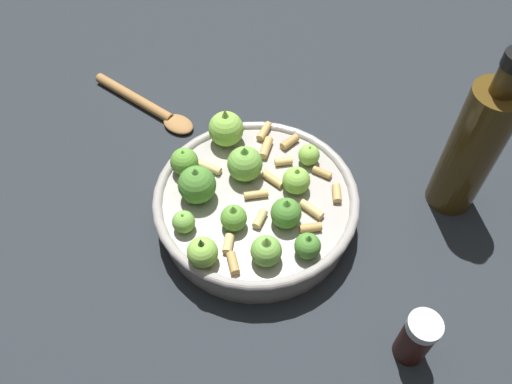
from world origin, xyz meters
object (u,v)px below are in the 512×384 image
cooking_pan (253,202)px  pepper_shaker (416,338)px  wooden_spoon (149,107)px  olive_oil_bottle (473,147)px

cooking_pan → pepper_shaker: cooking_pan is taller
wooden_spoon → pepper_shaker: bearing=33.9°
pepper_shaker → wooden_spoon: bearing=-146.1°
olive_oil_bottle → wooden_spoon: olive_oil_bottle is taller
pepper_shaker → wooden_spoon: 0.52m
cooking_pan → wooden_spoon: bearing=-148.6°
cooking_pan → pepper_shaker: (0.20, 0.15, 0.00)m
wooden_spoon → olive_oil_bottle: bearing=61.1°
olive_oil_bottle → wooden_spoon: (-0.23, -0.41, -0.10)m
olive_oil_bottle → wooden_spoon: size_ratio=1.49×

